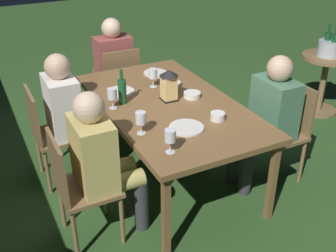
% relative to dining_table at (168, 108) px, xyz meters
% --- Properties ---
extents(ground_plane, '(16.00, 16.00, 0.00)m').
position_rel_dining_table_xyz_m(ground_plane, '(0.00, 0.00, -0.69)').
color(ground_plane, '#2D5123').
extents(dining_table, '(1.85, 1.03, 0.74)m').
position_rel_dining_table_xyz_m(dining_table, '(0.00, 0.00, 0.00)').
color(dining_table, brown).
rests_on(dining_table, ground).
extents(chair_side_left_a, '(0.42, 0.40, 0.87)m').
position_rel_dining_table_xyz_m(chair_side_left_a, '(-0.42, -0.91, -0.20)').
color(chair_side_left_a, brown).
rests_on(chair_side_left_a, ground).
extents(person_in_green, '(0.38, 0.47, 1.15)m').
position_rel_dining_table_xyz_m(person_in_green, '(-0.42, -0.71, -0.05)').
color(person_in_green, '#4C7A5B').
rests_on(person_in_green, ground).
extents(chair_side_right_a, '(0.42, 0.40, 0.87)m').
position_rel_dining_table_xyz_m(chair_side_right_a, '(-0.42, 0.91, -0.20)').
color(chair_side_right_a, brown).
rests_on(chair_side_right_a, ground).
extents(person_in_mustard, '(0.38, 0.47, 1.15)m').
position_rel_dining_table_xyz_m(person_in_mustard, '(-0.42, 0.71, -0.05)').
color(person_in_mustard, tan).
rests_on(person_in_mustard, ground).
extents(chair_head_far, '(0.40, 0.42, 0.87)m').
position_rel_dining_table_xyz_m(chair_head_far, '(1.17, 0.00, -0.20)').
color(chair_head_far, brown).
rests_on(chair_head_far, ground).
extents(person_in_rust, '(0.48, 0.38, 1.15)m').
position_rel_dining_table_xyz_m(person_in_rust, '(1.37, 0.00, -0.05)').
color(person_in_rust, '#9E4C47').
rests_on(person_in_rust, ground).
extents(chair_side_right_b, '(0.42, 0.40, 0.87)m').
position_rel_dining_table_xyz_m(chair_side_right_b, '(0.42, 0.91, -0.20)').
color(chair_side_right_b, brown).
rests_on(chair_side_right_b, ground).
extents(person_in_cream, '(0.38, 0.47, 1.15)m').
position_rel_dining_table_xyz_m(person_in_cream, '(0.42, 0.71, -0.05)').
color(person_in_cream, white).
rests_on(person_in_cream, ground).
extents(lantern_centerpiece, '(0.15, 0.15, 0.27)m').
position_rel_dining_table_xyz_m(lantern_centerpiece, '(0.04, -0.03, 0.20)').
color(lantern_centerpiece, black).
rests_on(lantern_centerpiece, dining_table).
extents(green_bottle_on_table, '(0.07, 0.07, 0.29)m').
position_rel_dining_table_xyz_m(green_bottle_on_table, '(0.16, 0.34, 0.16)').
color(green_bottle_on_table, '#195128').
rests_on(green_bottle_on_table, dining_table).
extents(wine_glass_a, '(0.08, 0.08, 0.17)m').
position_rel_dining_table_xyz_m(wine_glass_a, '(-0.38, 0.41, 0.17)').
color(wine_glass_a, silver).
rests_on(wine_glass_a, dining_table).
extents(wine_glass_b, '(0.08, 0.08, 0.17)m').
position_rel_dining_table_xyz_m(wine_glass_b, '(0.36, -0.03, 0.17)').
color(wine_glass_b, silver).
rests_on(wine_glass_b, dining_table).
extents(wine_glass_c, '(0.08, 0.08, 0.17)m').
position_rel_dining_table_xyz_m(wine_glass_c, '(0.10, 0.44, 0.17)').
color(wine_glass_c, silver).
rests_on(wine_glass_c, dining_table).
extents(wine_glass_d, '(0.08, 0.08, 0.17)m').
position_rel_dining_table_xyz_m(wine_glass_d, '(-0.69, 0.34, 0.17)').
color(wine_glass_d, silver).
rests_on(wine_glass_d, dining_table).
extents(plate_a, '(0.24, 0.24, 0.01)m').
position_rel_dining_table_xyz_m(plate_a, '(0.37, 0.27, 0.06)').
color(plate_a, white).
rests_on(plate_a, dining_table).
extents(plate_b, '(0.26, 0.26, 0.01)m').
position_rel_dining_table_xyz_m(plate_b, '(-0.46, 0.08, 0.06)').
color(plate_b, silver).
rests_on(plate_b, dining_table).
extents(plate_c, '(0.22, 0.22, 0.01)m').
position_rel_dining_table_xyz_m(plate_c, '(0.64, -0.18, 0.06)').
color(plate_c, white).
rests_on(plate_c, dining_table).
extents(bowl_olives, '(0.14, 0.14, 0.04)m').
position_rel_dining_table_xyz_m(bowl_olives, '(-0.00, -0.23, 0.07)').
color(bowl_olives, silver).
rests_on(bowl_olives, dining_table).
extents(bowl_bread, '(0.17, 0.17, 0.04)m').
position_rel_dining_table_xyz_m(bowl_bread, '(0.29, -0.18, 0.07)').
color(bowl_bread, silver).
rests_on(bowl_bread, dining_table).
extents(bowl_salad, '(0.11, 0.11, 0.06)m').
position_rel_dining_table_xyz_m(bowl_salad, '(-0.44, -0.20, 0.08)').
color(bowl_salad, silver).
rests_on(bowl_salad, dining_table).
extents(side_table, '(0.56, 0.56, 0.68)m').
position_rel_dining_table_xyz_m(side_table, '(0.39, -2.21, -0.23)').
color(side_table, brown).
rests_on(side_table, ground).
extents(ice_bucket, '(0.26, 0.26, 0.34)m').
position_rel_dining_table_xyz_m(ice_bucket, '(0.39, -2.21, 0.09)').
color(ice_bucket, '#B2B7BF').
rests_on(ice_bucket, side_table).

